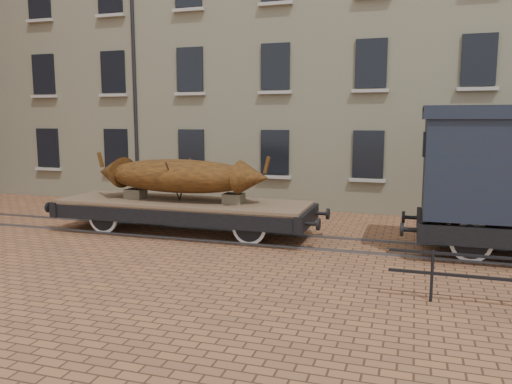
% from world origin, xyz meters
% --- Properties ---
extents(ground, '(90.00, 90.00, 0.00)m').
position_xyz_m(ground, '(0.00, 0.00, 0.00)').
color(ground, brown).
extents(warehouse_cream, '(40.00, 10.19, 14.00)m').
position_xyz_m(warehouse_cream, '(3.00, 9.99, 7.00)').
color(warehouse_cream, beige).
rests_on(warehouse_cream, ground).
extents(rail_track, '(30.00, 1.52, 0.06)m').
position_xyz_m(rail_track, '(0.00, 0.00, 0.03)').
color(rail_track, '#59595E').
rests_on(rail_track, ground).
extents(flatcar_wagon, '(8.61, 2.33, 1.30)m').
position_xyz_m(flatcar_wagon, '(-4.00, 0.00, 0.81)').
color(flatcar_wagon, brown).
rests_on(flatcar_wagon, ground).
extents(iron_boat, '(5.75, 1.71, 1.41)m').
position_xyz_m(iron_boat, '(-4.12, 0.00, 1.76)').
color(iron_boat, brown).
rests_on(iron_boat, flatcar_wagon).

